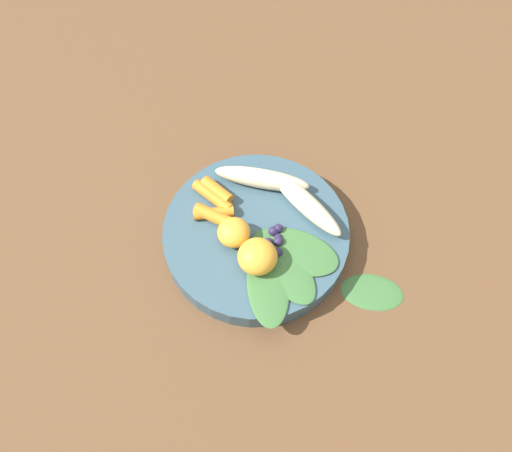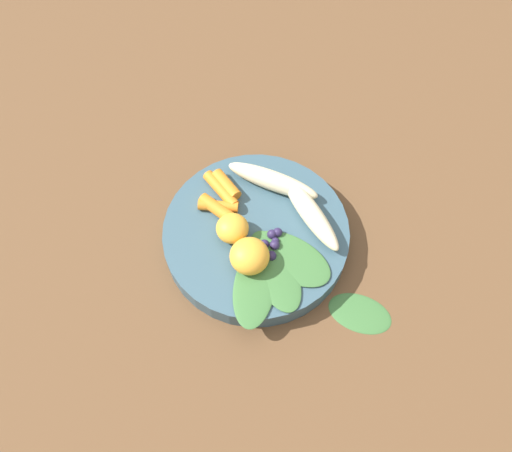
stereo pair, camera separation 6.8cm
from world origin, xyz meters
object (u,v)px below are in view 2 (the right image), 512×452
(bowl, at_px, (256,235))
(orange_segment_near, at_px, (250,256))
(banana_peeled_left, at_px, (273,181))
(banana_peeled_right, at_px, (310,212))
(kale_leaf_stray, at_px, (360,313))

(bowl, distance_m, orange_segment_near, 0.06)
(bowl, height_order, banana_peeled_left, banana_peeled_left)
(banana_peeled_left, height_order, orange_segment_near, orange_segment_near)
(banana_peeled_right, height_order, kale_leaf_stray, banana_peeled_right)
(banana_peeled_left, xyz_separation_m, kale_leaf_stray, (-0.10, -0.17, -0.04))
(banana_peeled_right, height_order, orange_segment_near, orange_segment_near)
(orange_segment_near, bearing_deg, bowl, 17.16)
(banana_peeled_left, relative_size, banana_peeled_right, 1.00)
(bowl, relative_size, kale_leaf_stray, 3.02)
(orange_segment_near, xyz_separation_m, kale_leaf_stray, (0.01, -0.15, -0.05))
(orange_segment_near, relative_size, kale_leaf_stray, 0.61)
(banana_peeled_left, height_order, banana_peeled_right, same)
(orange_segment_near, bearing_deg, kale_leaf_stray, -85.53)
(bowl, relative_size, orange_segment_near, 4.92)
(kale_leaf_stray, bearing_deg, bowl, 162.11)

